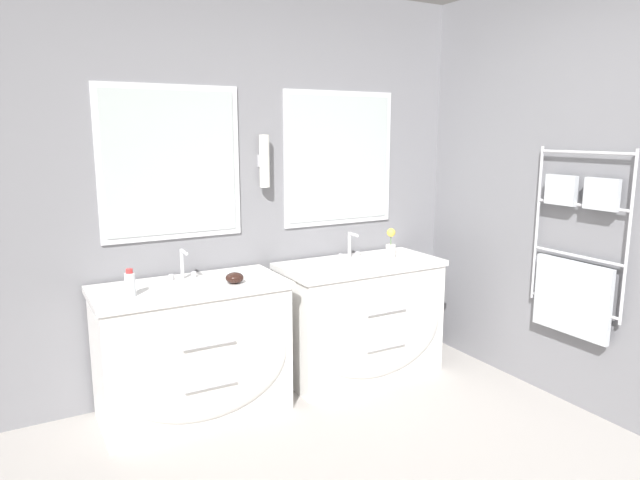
% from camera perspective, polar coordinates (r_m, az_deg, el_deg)
% --- Properties ---
extents(wall_back, '(5.01, 0.15, 2.60)m').
position_cam_1_polar(wall_back, '(3.75, -8.91, 5.04)').
color(wall_back, slate).
rests_on(wall_back, ground_plane).
extents(wall_right, '(0.13, 4.04, 2.60)m').
position_cam_1_polar(wall_right, '(3.85, 22.78, 4.24)').
color(wall_right, slate).
rests_on(wall_right, ground_plane).
extents(vanity_left, '(1.11, 0.60, 0.80)m').
position_cam_1_polar(vanity_left, '(3.51, -12.46, -10.72)').
color(vanity_left, white).
rests_on(vanity_left, ground_plane).
extents(vanity_right, '(1.11, 0.60, 0.80)m').
position_cam_1_polar(vanity_right, '(3.99, 4.25, -7.83)').
color(vanity_right, white).
rests_on(vanity_right, ground_plane).
extents(faucet_left, '(0.17, 0.12, 0.18)m').
position_cam_1_polar(faucet_left, '(3.52, -13.56, -2.44)').
color(faucet_left, silver).
rests_on(faucet_left, vanity_left).
extents(faucet_right, '(0.17, 0.12, 0.18)m').
position_cam_1_polar(faucet_right, '(3.99, 3.05, -0.58)').
color(faucet_right, silver).
rests_on(faucet_right, vanity_right).
extents(toiletry_bottle, '(0.06, 0.06, 0.15)m').
position_cam_1_polar(toiletry_bottle, '(3.24, -18.46, -4.17)').
color(toiletry_bottle, silver).
rests_on(toiletry_bottle, vanity_left).
extents(amenity_bowl, '(0.11, 0.11, 0.06)m').
position_cam_1_polar(amenity_bowl, '(3.38, -8.54, -3.76)').
color(amenity_bowl, black).
rests_on(amenity_bowl, vanity_left).
extents(flower_vase, '(0.07, 0.07, 0.21)m').
position_cam_1_polar(flower_vase, '(4.02, 7.09, -0.50)').
color(flower_vase, silver).
rests_on(flower_vase, vanity_right).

